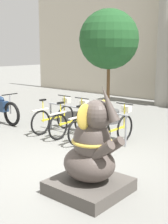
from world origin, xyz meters
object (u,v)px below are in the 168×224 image
at_px(bicycle_0, 54,117).
at_px(bicycle_1, 72,121).
at_px(bicycle_2, 91,125).
at_px(elephant_statue, 91,157).
at_px(potted_tree, 109,42).
at_px(bicycle_3, 115,129).

height_order(bicycle_0, bicycle_1, same).
height_order(bicycle_2, elephant_statue, elephant_statue).
bearing_deg(bicycle_0, bicycle_1, -1.63).
xyz_separation_m(bicycle_0, bicycle_2, (1.34, -0.05, 0.00)).
relative_size(bicycle_1, potted_tree, 0.47).
bearing_deg(bicycle_1, potted_tree, 95.59).
relative_size(bicycle_1, elephant_statue, 0.92).
bearing_deg(bicycle_0, bicycle_3, 0.13).
relative_size(bicycle_3, potted_tree, 0.47).
bearing_deg(bicycle_3, elephant_statue, -63.49).
bearing_deg(bicycle_3, bicycle_0, -179.87).
bearing_deg(bicycle_0, elephant_statue, -35.85).
distance_m(bicycle_1, elephant_statue, 3.36).
relative_size(bicycle_2, potted_tree, 0.47).
bearing_deg(bicycle_1, bicycle_3, 1.00).
bearing_deg(bicycle_0, bicycle_2, -2.18).
xyz_separation_m(bicycle_0, potted_tree, (0.49, 1.83, 2.05)).
distance_m(bicycle_3, elephant_statue, 2.56).
distance_m(bicycle_2, elephant_statue, 2.88).
height_order(bicycle_0, elephant_statue, elephant_statue).
bearing_deg(bicycle_0, potted_tree, 75.00).
xyz_separation_m(bicycle_2, bicycle_3, (0.67, 0.06, 0.00)).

